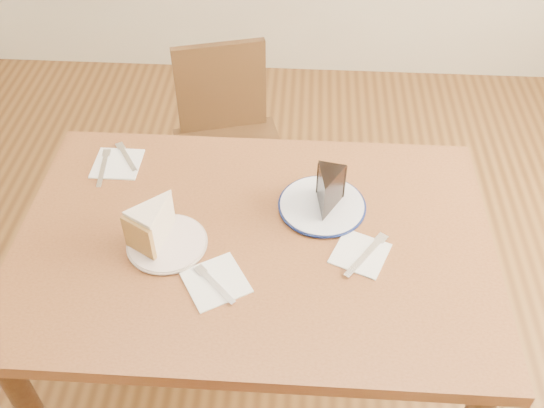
{
  "coord_description": "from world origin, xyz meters",
  "views": [
    {
      "loc": [
        0.11,
        -1.02,
        1.88
      ],
      "look_at": [
        0.04,
        0.07,
        0.8
      ],
      "focal_mm": 40.0,
      "sensor_mm": 36.0,
      "label": 1
    }
  ],
  "objects": [
    {
      "name": "fork_spare",
      "position": [
        -0.39,
        0.28,
        0.76
      ],
      "size": [
        0.09,
        0.13,
        0.0
      ],
      "primitive_type": "cube",
      "rotation": [
        0.0,
        0.0,
        0.57
      ],
      "color": "silver",
      "rests_on": "napkin_spare"
    },
    {
      "name": "carrot_cake",
      "position": [
        -0.23,
        -0.02,
        0.81
      ],
      "size": [
        0.14,
        0.15,
        0.1
      ],
      "primitive_type": null,
      "rotation": [
        0.0,
        0.0,
        -0.53
      ],
      "color": "beige",
      "rests_on": "plate_cream"
    },
    {
      "name": "ground",
      "position": [
        0.0,
        0.0,
        0.0
      ],
      "size": [
        4.0,
        4.0,
        0.0
      ],
      "primitive_type": "plane",
      "color": "#442912",
      "rests_on": "ground"
    },
    {
      "name": "chair_far",
      "position": [
        -0.16,
        0.74,
        0.44
      ],
      "size": [
        0.49,
        0.49,
        0.8
      ],
      "rotation": [
        0.0,
        0.0,
        3.42
      ],
      "color": "black",
      "rests_on": "ground"
    },
    {
      "name": "table",
      "position": [
        0.0,
        0.0,
        0.65
      ],
      "size": [
        1.2,
        0.8,
        0.75
      ],
      "color": "#502B15",
      "rests_on": "ground"
    },
    {
      "name": "chocolate_cake",
      "position": [
        0.18,
        0.11,
        0.81
      ],
      "size": [
        0.09,
        0.11,
        0.1
      ],
      "primitive_type": null,
      "rotation": [
        0.0,
        0.0,
        2.95
      ],
      "color": "black",
      "rests_on": "plate_navy"
    },
    {
      "name": "plate_cream",
      "position": [
        -0.21,
        -0.04,
        0.76
      ],
      "size": [
        0.19,
        0.19,
        0.01
      ],
      "primitive_type": "cylinder",
      "color": "silver",
      "rests_on": "table"
    },
    {
      "name": "knife_navy",
      "position": [
        0.28,
        -0.05,
        0.76
      ],
      "size": [
        0.11,
        0.15,
        0.0
      ],
      "primitive_type": "cube",
      "rotation": [
        0.0,
        0.0,
        -0.62
      ],
      "color": "silver",
      "rests_on": "napkin_navy"
    },
    {
      "name": "napkin_cream",
      "position": [
        -0.08,
        -0.15,
        0.75
      ],
      "size": [
        0.18,
        0.18,
        0.0
      ],
      "primitive_type": "cube",
      "rotation": [
        0.0,
        0.0,
        0.54
      ],
      "color": "white",
      "rests_on": "table"
    },
    {
      "name": "plate_navy",
      "position": [
        0.17,
        0.12,
        0.76
      ],
      "size": [
        0.22,
        0.22,
        0.01
      ],
      "primitive_type": "cylinder",
      "color": "white",
      "rests_on": "table"
    },
    {
      "name": "napkin_navy",
      "position": [
        0.26,
        -0.04,
        0.75
      ],
      "size": [
        0.16,
        0.16,
        0.0
      ],
      "primitive_type": "cube",
      "rotation": [
        0.0,
        0.0,
        -0.4
      ],
      "color": "white",
      "rests_on": "table"
    },
    {
      "name": "fork_cream",
      "position": [
        -0.08,
        -0.16,
        0.76
      ],
      "size": [
        0.11,
        0.11,
        0.0
      ],
      "primitive_type": "cube",
      "rotation": [
        0.0,
        0.0,
        0.77
      ],
      "color": "silver",
      "rests_on": "napkin_cream"
    },
    {
      "name": "knife_spare",
      "position": [
        -0.45,
        0.23,
        0.76
      ],
      "size": [
        0.03,
        0.16,
        0.0
      ],
      "primitive_type": "cube",
      "rotation": [
        0.0,
        0.0,
        0.11
      ],
      "color": "silver",
      "rests_on": "napkin_spare"
    },
    {
      "name": "napkin_spare",
      "position": [
        -0.41,
        0.26,
        0.75
      ],
      "size": [
        0.13,
        0.13,
        0.0
      ],
      "primitive_type": "cube",
      "rotation": [
        0.0,
        0.0,
        -0.0
      ],
      "color": "white",
      "rests_on": "table"
    }
  ]
}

